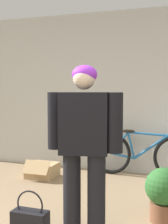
% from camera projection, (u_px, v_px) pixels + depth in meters
% --- Properties ---
extents(wall_back, '(8.00, 0.07, 2.60)m').
position_uv_depth(wall_back, '(121.00, 92.00, 5.04)').
color(wall_back, silver).
rests_on(wall_back, ground_plane).
extents(person, '(0.72, 0.33, 1.57)m').
position_uv_depth(person, '(84.00, 138.00, 2.87)').
color(person, black).
rests_on(person, ground_plane).
extents(bicycle, '(1.67, 0.46, 0.74)m').
position_uv_depth(bicycle, '(142.00, 154.00, 4.76)').
color(bicycle, black).
rests_on(bicycle, ground_plane).
extents(handbag, '(0.35, 0.16, 0.39)m').
position_uv_depth(handbag, '(30.00, 219.00, 2.97)').
color(handbag, black).
rests_on(handbag, ground_plane).
extents(cardboard_box, '(0.42, 0.48, 0.29)m').
position_uv_depth(cardboard_box, '(42.00, 170.00, 4.78)').
color(cardboard_box, tan).
rests_on(cardboard_box, ground_plane).
extents(potted_plant, '(0.39, 0.39, 0.55)m').
position_uv_depth(potted_plant, '(164.00, 192.00, 3.16)').
color(potted_plant, brown).
rests_on(potted_plant, ground_plane).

